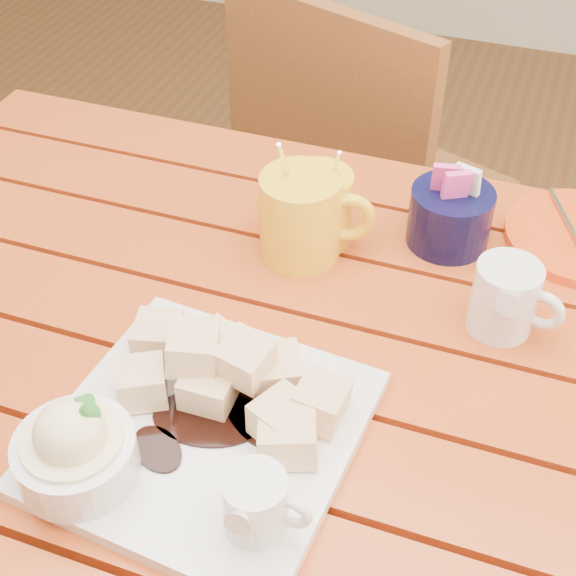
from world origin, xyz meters
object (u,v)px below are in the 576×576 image
at_px(coffee_mug_left, 315,206).
at_px(chair_far, 357,187).
at_px(table, 285,414).
at_px(dessert_plate, 180,425).
at_px(coffee_mug_right, 303,215).

height_order(coffee_mug_left, chair_far, coffee_mug_left).
bearing_deg(table, dessert_plate, -107.41).
bearing_deg(dessert_plate, table, 72.59).
height_order(coffee_mug_right, chair_far, coffee_mug_right).
distance_m(dessert_plate, chair_far, 0.89).
bearing_deg(coffee_mug_right, chair_far, 79.62).
relative_size(table, coffee_mug_right, 7.48).
distance_m(coffee_mug_right, chair_far, 0.61).
bearing_deg(coffee_mug_left, table, -88.59).
relative_size(coffee_mug_left, chair_far, 0.16).
distance_m(table, dessert_plate, 0.21).
height_order(dessert_plate, chair_far, chair_far).
height_order(dessert_plate, coffee_mug_right, coffee_mug_right).
bearing_deg(chair_far, table, 118.91).
relative_size(table, dessert_plate, 4.04).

